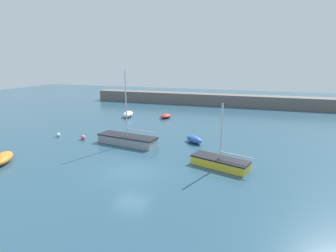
% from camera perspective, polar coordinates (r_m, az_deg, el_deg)
% --- Properties ---
extents(ground_plane, '(120.00, 120.00, 0.20)m').
position_cam_1_polar(ground_plane, '(19.72, -8.06, -10.23)').
color(ground_plane, '#284C60').
extents(harbor_breakwater, '(44.45, 2.94, 2.00)m').
position_cam_1_polar(harbor_breakwater, '(49.82, 8.64, 5.80)').
color(harbor_breakwater, '#66605B').
rests_on(harbor_breakwater, ground_plane).
extents(rowboat_white_midwater, '(2.52, 3.11, 0.76)m').
position_cam_1_polar(rowboat_white_midwater, '(24.86, -32.40, -5.99)').
color(rowboat_white_midwater, orange).
rests_on(rowboat_white_midwater, ground_plane).
extents(open_tender_yellow, '(1.75, 2.97, 0.82)m').
position_cam_1_polar(open_tender_yellow, '(38.65, -8.69, 2.58)').
color(open_tender_yellow, white).
rests_on(open_tender_yellow, ground_plane).
extents(fishing_dinghy_green, '(1.72, 2.30, 0.58)m').
position_cam_1_polar(fishing_dinghy_green, '(37.41, -0.50, 2.18)').
color(fishing_dinghy_green, red).
rests_on(fishing_dinghy_green, ground_plane).
extents(sailboat_tall_mast, '(6.37, 2.59, 7.14)m').
position_cam_1_polar(sailboat_tall_mast, '(26.00, -8.81, -2.90)').
color(sailboat_tall_mast, gray).
rests_on(sailboat_tall_mast, ground_plane).
extents(sailboat_twin_hulled, '(4.79, 2.79, 4.94)m').
position_cam_1_polar(sailboat_twin_hulled, '(20.67, 11.24, -7.68)').
color(sailboat_twin_hulled, yellow).
rests_on(sailboat_twin_hulled, ground_plane).
extents(dinghy_near_pier, '(2.22, 2.04, 0.69)m').
position_cam_1_polar(dinghy_near_pier, '(26.24, 5.73, -2.92)').
color(dinghy_near_pier, '#2D56B7').
rests_on(dinghy_near_pier, ground_plane).
extents(mooring_buoy_white, '(0.42, 0.42, 0.42)m').
position_cam_1_polar(mooring_buoy_white, '(30.55, -22.80, -1.80)').
color(mooring_buoy_white, white).
rests_on(mooring_buoy_white, ground_plane).
extents(mooring_buoy_pink, '(0.49, 0.49, 0.49)m').
position_cam_1_polar(mooring_buoy_pink, '(28.53, -18.02, -2.38)').
color(mooring_buoy_pink, '#EA668C').
rests_on(mooring_buoy_pink, ground_plane).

